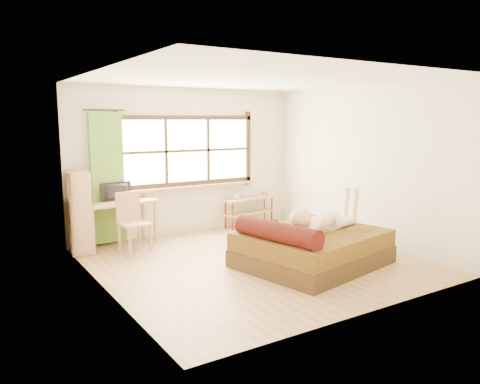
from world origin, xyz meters
TOP-DOWN VIEW (x-y plane):
  - floor at (0.00, 0.00)m, footprint 4.50×4.50m
  - ceiling at (0.00, 0.00)m, footprint 4.50×4.50m
  - wall_back at (0.00, 2.25)m, footprint 4.50×0.00m
  - wall_front at (0.00, -2.25)m, footprint 4.50×0.00m
  - wall_left at (-2.25, 0.00)m, footprint 0.00×4.50m
  - wall_right at (2.25, 0.00)m, footprint 0.00×4.50m
  - window at (0.00, 2.22)m, footprint 2.80×0.16m
  - curtain at (-1.55, 2.13)m, footprint 0.55×0.10m
  - bed at (0.59, -0.60)m, footprint 2.28×1.97m
  - woman at (0.79, -0.64)m, footprint 1.46×0.67m
  - kitten at (-0.08, -0.49)m, footprint 0.32×0.18m
  - desk at (-1.43, 1.95)m, footprint 1.29×0.72m
  - monitor at (-1.43, 2.00)m, footprint 0.55×0.14m
  - chair at (-1.34, 1.59)m, footprint 0.48×0.48m
  - pipe_shelf at (1.29, 2.07)m, footprint 1.17×0.44m
  - cup at (0.98, 2.07)m, footprint 0.15×0.15m
  - book at (1.48, 2.07)m, footprint 0.19×0.24m
  - bookshelf at (-2.08, 1.90)m, footprint 0.41×0.62m

SIDE VIEW (x-z plane):
  - floor at x=0.00m, z-range 0.00..0.00m
  - bed at x=0.59m, z-range -0.11..0.65m
  - pipe_shelf at x=1.29m, z-range 0.10..0.74m
  - chair at x=-1.34m, z-range 0.05..1.02m
  - book at x=1.48m, z-range 0.57..0.59m
  - kitten at x=-0.08m, z-range 0.50..0.74m
  - cup at x=0.98m, z-range 0.57..0.67m
  - desk at x=-1.43m, z-range 0.28..1.05m
  - bookshelf at x=-2.08m, z-range 0.01..1.33m
  - woman at x=0.79m, z-range 0.50..1.10m
  - monitor at x=-1.43m, z-range 0.77..1.08m
  - curtain at x=-1.55m, z-range 0.05..2.25m
  - wall_back at x=0.00m, z-range -0.90..3.60m
  - wall_front at x=0.00m, z-range -0.90..3.60m
  - wall_left at x=-2.25m, z-range -0.90..3.60m
  - wall_right at x=2.25m, z-range -0.90..3.60m
  - window at x=0.00m, z-range 0.78..2.24m
  - ceiling at x=0.00m, z-range 2.70..2.70m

